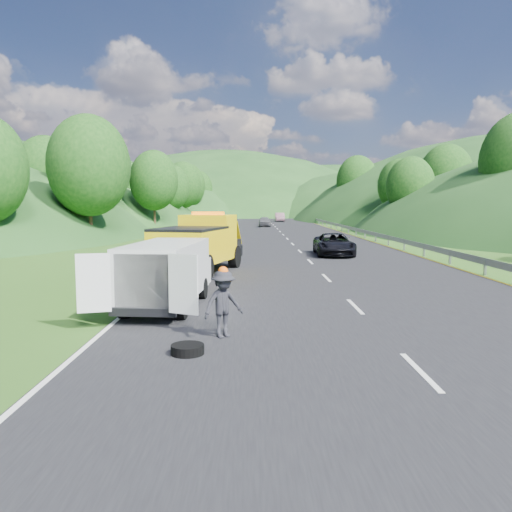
{
  "coord_description": "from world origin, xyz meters",
  "views": [
    {
      "loc": [
        -0.19,
        -17.16,
        3.19
      ],
      "look_at": [
        -0.05,
        0.85,
        1.3
      ],
      "focal_mm": 35.0,
      "sensor_mm": 36.0,
      "label": 1
    }
  ],
  "objects_px": {
    "white_van": "(167,271)",
    "woman": "(139,296)",
    "tow_truck": "(200,243)",
    "passing_suv": "(334,256)",
    "worker": "(224,338)",
    "child": "(196,296)",
    "suitcase": "(116,289)",
    "spare_tire": "(188,355)"
  },
  "relations": [
    {
      "from": "child",
      "to": "worker",
      "type": "xyz_separation_m",
      "value": [
        1.25,
        -5.36,
        0.0
      ]
    },
    {
      "from": "child",
      "to": "suitcase",
      "type": "relative_size",
      "value": 1.58
    },
    {
      "from": "white_van",
      "to": "woman",
      "type": "relative_size",
      "value": 3.95
    },
    {
      "from": "white_van",
      "to": "spare_tire",
      "type": "xyz_separation_m",
      "value": [
        1.24,
        -4.87,
        -1.14
      ]
    },
    {
      "from": "white_van",
      "to": "woman",
      "type": "distance_m",
      "value": 2.65
    },
    {
      "from": "woman",
      "to": "suitcase",
      "type": "relative_size",
      "value": 2.6
    },
    {
      "from": "worker",
      "to": "passing_suv",
      "type": "relative_size",
      "value": 0.33
    },
    {
      "from": "spare_tire",
      "to": "passing_suv",
      "type": "xyz_separation_m",
      "value": [
        6.41,
        20.3,
        0.0
      ]
    },
    {
      "from": "woman",
      "to": "passing_suv",
      "type": "relative_size",
      "value": 0.3
    },
    {
      "from": "tow_truck",
      "to": "passing_suv",
      "type": "xyz_separation_m",
      "value": [
        7.45,
        7.73,
        -1.37
      ]
    },
    {
      "from": "child",
      "to": "suitcase",
      "type": "height_order",
      "value": "suitcase"
    },
    {
      "from": "spare_tire",
      "to": "passing_suv",
      "type": "distance_m",
      "value": 21.29
    },
    {
      "from": "woman",
      "to": "spare_tire",
      "type": "xyz_separation_m",
      "value": [
        2.59,
        -6.84,
        0.0
      ]
    },
    {
      "from": "worker",
      "to": "spare_tire",
      "type": "bearing_deg",
      "value": -151.71
    },
    {
      "from": "woman",
      "to": "passing_suv",
      "type": "bearing_deg",
      "value": -48.06
    },
    {
      "from": "tow_truck",
      "to": "woman",
      "type": "bearing_deg",
      "value": -91.36
    },
    {
      "from": "child",
      "to": "spare_tire",
      "type": "relative_size",
      "value": 1.27
    },
    {
      "from": "child",
      "to": "suitcase",
      "type": "bearing_deg",
      "value": -141.02
    },
    {
      "from": "white_van",
      "to": "worker",
      "type": "height_order",
      "value": "white_van"
    },
    {
      "from": "child",
      "to": "woman",
      "type": "bearing_deg",
      "value": -148.21
    },
    {
      "from": "child",
      "to": "passing_suv",
      "type": "xyz_separation_m",
      "value": [
        6.97,
        13.6,
        0.0
      ]
    },
    {
      "from": "passing_suv",
      "to": "child",
      "type": "bearing_deg",
      "value": -114.69
    },
    {
      "from": "tow_truck",
      "to": "passing_suv",
      "type": "height_order",
      "value": "tow_truck"
    },
    {
      "from": "suitcase",
      "to": "spare_tire",
      "type": "distance_m",
      "value": 7.32
    },
    {
      "from": "worker",
      "to": "white_van",
      "type": "bearing_deg",
      "value": 83.97
    },
    {
      "from": "worker",
      "to": "suitcase",
      "type": "height_order",
      "value": "worker"
    },
    {
      "from": "worker",
      "to": "passing_suv",
      "type": "xyz_separation_m",
      "value": [
        5.73,
        18.96,
        0.0
      ]
    },
    {
      "from": "woman",
      "to": "child",
      "type": "xyz_separation_m",
      "value": [
        2.03,
        -0.13,
        0.0
      ]
    },
    {
      "from": "child",
      "to": "worker",
      "type": "bearing_deg",
      "value": -41.34
    },
    {
      "from": "white_van",
      "to": "woman",
      "type": "bearing_deg",
      "value": 129.65
    },
    {
      "from": "spare_tire",
      "to": "child",
      "type": "bearing_deg",
      "value": 94.78
    },
    {
      "from": "spare_tire",
      "to": "white_van",
      "type": "bearing_deg",
      "value": 104.26
    },
    {
      "from": "white_van",
      "to": "woman",
      "type": "height_order",
      "value": "white_van"
    },
    {
      "from": "suitcase",
      "to": "passing_suv",
      "type": "bearing_deg",
      "value": 54.84
    },
    {
      "from": "passing_suv",
      "to": "white_van",
      "type": "bearing_deg",
      "value": -113.9
    },
    {
      "from": "worker",
      "to": "suitcase",
      "type": "distance_m",
      "value": 6.54
    },
    {
      "from": "woman",
      "to": "white_van",
      "type": "bearing_deg",
      "value": -159.91
    },
    {
      "from": "tow_truck",
      "to": "suitcase",
      "type": "distance_m",
      "value": 6.53
    },
    {
      "from": "woman",
      "to": "spare_tire",
      "type": "distance_m",
      "value": 7.31
    },
    {
      "from": "suitcase",
      "to": "spare_tire",
      "type": "bearing_deg",
      "value": -63.36
    },
    {
      "from": "tow_truck",
      "to": "suitcase",
      "type": "height_order",
      "value": "tow_truck"
    },
    {
      "from": "worker",
      "to": "spare_tire",
      "type": "height_order",
      "value": "worker"
    }
  ]
}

